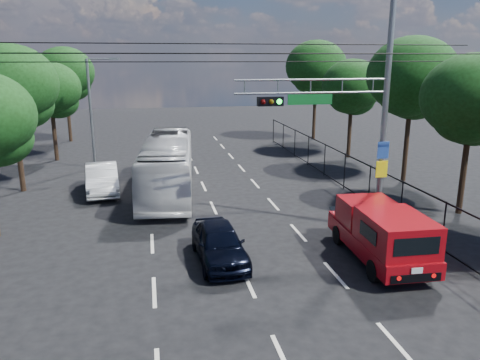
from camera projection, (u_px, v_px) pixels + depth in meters
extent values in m
plane|color=black|center=(283.00, 359.00, 11.33)|extent=(120.00, 120.00, 0.00)
cube|color=beige|center=(154.00, 292.00, 14.56)|extent=(0.12, 2.00, 0.01)
cube|color=beige|center=(152.00, 243.00, 18.36)|extent=(0.12, 2.00, 0.01)
cube|color=beige|center=(151.00, 212.00, 22.15)|extent=(0.12, 2.00, 0.01)
cube|color=beige|center=(150.00, 189.00, 25.95)|extent=(0.12, 2.00, 0.01)
cube|color=beige|center=(149.00, 172.00, 29.74)|extent=(0.12, 2.00, 0.01)
cube|color=beige|center=(149.00, 159.00, 33.54)|extent=(0.12, 2.00, 0.01)
cube|color=beige|center=(148.00, 149.00, 37.33)|extent=(0.12, 2.00, 0.01)
cube|color=beige|center=(148.00, 141.00, 41.13)|extent=(0.12, 2.00, 0.01)
cube|color=beige|center=(283.00, 358.00, 11.33)|extent=(0.12, 2.00, 0.01)
cube|color=beige|center=(248.00, 283.00, 15.12)|extent=(0.12, 2.00, 0.01)
cube|color=beige|center=(227.00, 238.00, 18.92)|extent=(0.12, 2.00, 0.01)
cube|color=beige|center=(214.00, 208.00, 22.72)|extent=(0.12, 2.00, 0.01)
cube|color=beige|center=(204.00, 186.00, 26.51)|extent=(0.12, 2.00, 0.01)
cube|color=beige|center=(196.00, 170.00, 30.31)|extent=(0.12, 2.00, 0.01)
cube|color=beige|center=(190.00, 158.00, 34.10)|extent=(0.12, 2.00, 0.01)
cube|color=beige|center=(186.00, 148.00, 37.90)|extent=(0.12, 2.00, 0.01)
cube|color=beige|center=(182.00, 139.00, 41.69)|extent=(0.12, 2.00, 0.01)
cube|color=beige|center=(396.00, 344.00, 11.89)|extent=(0.12, 2.00, 0.01)
cube|color=beige|center=(335.00, 275.00, 15.69)|extent=(0.12, 2.00, 0.01)
cube|color=beige|center=(298.00, 233.00, 19.48)|extent=(0.12, 2.00, 0.01)
cube|color=beige|center=(273.00, 204.00, 23.28)|extent=(0.12, 2.00, 0.01)
cube|color=beige|center=(255.00, 184.00, 27.07)|extent=(0.12, 2.00, 0.01)
cube|color=beige|center=(241.00, 168.00, 30.87)|extent=(0.12, 2.00, 0.01)
cube|color=beige|center=(231.00, 156.00, 34.67)|extent=(0.12, 2.00, 0.01)
cube|color=beige|center=(222.00, 146.00, 38.46)|extent=(0.12, 2.00, 0.01)
cube|color=beige|center=(215.00, 138.00, 42.26)|extent=(0.12, 2.00, 0.01)
cylinder|color=slate|center=(385.00, 117.00, 18.94)|extent=(0.24, 0.24, 9.50)
cylinder|color=slate|center=(313.00, 80.00, 17.98)|extent=(6.20, 0.08, 0.08)
cylinder|color=slate|center=(313.00, 93.00, 18.10)|extent=(6.20, 0.08, 0.08)
cube|color=black|center=(270.00, 101.00, 17.86)|extent=(1.00, 0.28, 0.35)
sphere|color=#3F0505|center=(263.00, 102.00, 17.66)|extent=(0.20, 0.20, 0.20)
sphere|color=#4C3805|center=(271.00, 102.00, 17.72)|extent=(0.20, 0.20, 0.20)
sphere|color=#0CE533|center=(279.00, 102.00, 17.78)|extent=(0.20, 0.20, 0.20)
cube|color=#0C5920|center=(310.00, 99.00, 18.15)|extent=(1.80, 0.05, 0.40)
cube|color=#21459D|center=(383.00, 150.00, 19.14)|extent=(0.50, 0.04, 0.70)
cube|color=yellow|center=(382.00, 169.00, 19.35)|extent=(0.50, 0.04, 0.70)
cylinder|color=slate|center=(373.00, 86.00, 18.51)|extent=(0.05, 0.05, 0.50)
cylinder|color=slate|center=(342.00, 86.00, 18.26)|extent=(0.05, 0.05, 0.50)
cylinder|color=slate|center=(311.00, 86.00, 18.02)|extent=(0.05, 0.05, 0.50)
cylinder|color=slate|center=(278.00, 87.00, 17.78)|extent=(0.05, 0.05, 0.50)
cylinder|color=slate|center=(245.00, 87.00, 17.53)|extent=(0.05, 0.05, 0.50)
cylinder|color=slate|center=(91.00, 115.00, 30.10)|extent=(0.18, 0.18, 7.00)
cylinder|color=slate|center=(100.00, 59.00, 29.36)|extent=(1.60, 0.09, 0.09)
cube|color=slate|center=(114.00, 59.00, 29.53)|extent=(0.60, 0.22, 0.15)
cylinder|color=black|center=(236.00, 53.00, 15.20)|extent=(22.00, 0.04, 0.04)
cylinder|color=black|center=(220.00, 44.00, 18.42)|extent=(22.00, 0.04, 0.04)
cylinder|color=black|center=(214.00, 62.00, 20.02)|extent=(22.00, 0.04, 0.04)
cube|color=black|center=(362.00, 162.00, 23.65)|extent=(0.04, 34.00, 0.06)
cube|color=black|center=(359.00, 196.00, 24.11)|extent=(0.04, 34.00, 0.06)
cylinder|color=black|center=(444.00, 227.00, 17.25)|extent=(0.06, 0.06, 2.00)
cylinder|color=black|center=(401.00, 203.00, 20.10)|extent=(0.06, 0.06, 2.00)
cylinder|color=black|center=(369.00, 185.00, 22.94)|extent=(0.06, 0.06, 2.00)
cylinder|color=black|center=(345.00, 171.00, 25.79)|extent=(0.06, 0.06, 2.00)
cylinder|color=black|center=(325.00, 160.00, 28.64)|extent=(0.06, 0.06, 2.00)
cylinder|color=black|center=(308.00, 151.00, 31.48)|extent=(0.06, 0.06, 2.00)
cylinder|color=black|center=(295.00, 143.00, 34.33)|extent=(0.06, 0.06, 2.00)
cylinder|color=black|center=(283.00, 136.00, 37.18)|extent=(0.06, 0.06, 2.00)
cylinder|color=black|center=(273.00, 131.00, 40.02)|extent=(0.06, 0.06, 2.00)
cylinder|color=black|center=(464.00, 169.00, 21.44)|extent=(0.28, 0.28, 4.20)
ellipsoid|color=black|center=(473.00, 97.00, 20.61)|extent=(4.50, 4.50, 3.83)
ellipsoid|color=black|center=(473.00, 119.00, 21.23)|extent=(3.00, 3.00, 2.40)
ellipsoid|color=black|center=(466.00, 118.00, 20.58)|extent=(2.85, 2.85, 2.28)
cylinder|color=black|center=(407.00, 141.00, 27.18)|extent=(0.28, 0.28, 4.76)
ellipsoid|color=black|center=(413.00, 75.00, 26.23)|extent=(5.10, 5.10, 4.33)
ellipsoid|color=black|center=(414.00, 96.00, 26.89)|extent=(3.40, 3.40, 2.72)
ellipsoid|color=black|center=(407.00, 94.00, 26.23)|extent=(3.23, 3.23, 2.58)
cylinder|color=black|center=(350.00, 130.00, 33.84)|extent=(0.28, 0.28, 4.03)
ellipsoid|color=black|center=(352.00, 85.00, 33.03)|extent=(4.32, 4.32, 3.67)
ellipsoid|color=black|center=(355.00, 99.00, 33.65)|extent=(2.88, 2.88, 2.30)
ellipsoid|color=black|center=(348.00, 98.00, 33.00)|extent=(2.74, 2.74, 2.19)
cylinder|color=black|center=(314.00, 111.00, 41.35)|extent=(0.28, 0.28, 4.93)
ellipsoid|color=black|center=(316.00, 66.00, 40.37)|extent=(5.28, 5.28, 4.49)
ellipsoid|color=black|center=(319.00, 81.00, 41.04)|extent=(3.52, 3.52, 2.82)
ellipsoid|color=black|center=(313.00, 79.00, 40.38)|extent=(3.34, 3.34, 2.68)
cylinder|color=black|center=(19.00, 151.00, 25.05)|extent=(0.28, 0.28, 4.48)
ellipsoid|color=black|center=(11.00, 84.00, 24.16)|extent=(4.80, 4.80, 4.08)
ellipsoid|color=black|center=(23.00, 105.00, 24.80)|extent=(3.20, 3.20, 2.56)
ellipsoid|color=black|center=(5.00, 103.00, 24.15)|extent=(3.04, 3.04, 2.43)
cylinder|color=black|center=(54.00, 133.00, 32.79)|extent=(0.28, 0.28, 3.92)
ellipsoid|color=black|center=(50.00, 88.00, 32.01)|extent=(4.20, 4.20, 3.57)
ellipsoid|color=black|center=(58.00, 102.00, 32.61)|extent=(2.80, 2.80, 2.24)
ellipsoid|color=black|center=(45.00, 101.00, 31.96)|extent=(2.66, 2.66, 2.13)
cylinder|color=black|center=(69.00, 115.00, 40.26)|extent=(0.28, 0.28, 4.59)
ellipsoid|color=black|center=(65.00, 72.00, 39.34)|extent=(4.92, 4.92, 4.18)
ellipsoid|color=black|center=(71.00, 86.00, 39.99)|extent=(3.28, 3.28, 2.62)
ellipsoid|color=black|center=(61.00, 84.00, 39.33)|extent=(3.12, 3.12, 2.49)
cylinder|color=black|center=(339.00, 235.00, 18.26)|extent=(0.30, 0.74, 0.73)
cylinder|color=black|center=(381.00, 232.00, 18.52)|extent=(0.30, 0.74, 0.73)
cylinder|color=black|center=(374.00, 271.00, 15.17)|extent=(0.30, 0.74, 0.73)
cylinder|color=black|center=(425.00, 267.00, 15.44)|extent=(0.30, 0.74, 0.73)
cube|color=maroon|center=(379.00, 242.00, 16.78)|extent=(2.17, 5.28, 0.58)
cube|color=maroon|center=(354.00, 219.00, 18.99)|extent=(1.95, 0.65, 0.57)
cube|color=black|center=(351.00, 210.00, 19.20)|extent=(1.78, 0.49, 0.32)
cube|color=maroon|center=(366.00, 212.00, 17.73)|extent=(1.93, 1.68, 0.99)
cube|color=black|center=(375.00, 217.00, 16.97)|extent=(1.61, 0.11, 0.57)
cube|color=maroon|center=(396.00, 232.00, 15.47)|extent=(2.04, 2.73, 1.09)
cube|color=black|center=(423.00, 229.00, 15.61)|extent=(0.09, 1.25, 0.47)
cube|color=black|center=(368.00, 233.00, 15.32)|extent=(0.09, 1.25, 0.47)
cube|color=black|center=(417.00, 246.00, 14.21)|extent=(1.51, 0.11, 0.57)
cube|color=black|center=(416.00, 278.00, 14.34)|extent=(1.67, 0.15, 0.27)
cube|color=silver|center=(417.00, 271.00, 14.24)|extent=(0.37, 0.05, 0.19)
imported|color=black|center=(219.00, 243.00, 16.60)|extent=(1.81, 4.12, 1.38)
imported|color=silver|center=(168.00, 165.00, 25.02)|extent=(3.48, 10.79, 2.95)
imported|color=white|center=(102.00, 179.00, 25.15)|extent=(2.08, 4.77, 1.53)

